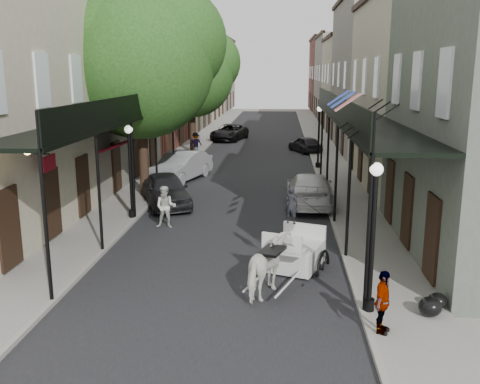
% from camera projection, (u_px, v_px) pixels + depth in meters
% --- Properties ---
extents(ground, '(140.00, 140.00, 0.00)m').
position_uv_depth(ground, '(214.00, 279.00, 15.52)').
color(ground, gray).
rests_on(ground, ground).
extents(road, '(8.00, 90.00, 0.01)m').
position_uv_depth(road, '(253.00, 163.00, 34.96)').
color(road, black).
rests_on(road, ground).
extents(sidewalk_left, '(2.20, 90.00, 0.12)m').
position_uv_depth(sidewalk_left, '(177.00, 161.00, 35.33)').
color(sidewalk_left, gray).
rests_on(sidewalk_left, ground).
extents(sidewalk_right, '(2.20, 90.00, 0.12)m').
position_uv_depth(sidewalk_right, '(330.00, 163.00, 34.57)').
color(sidewalk_right, gray).
rests_on(sidewalk_right, ground).
extents(building_row_left, '(5.00, 80.00, 10.50)m').
position_uv_depth(building_row_left, '(156.00, 79.00, 44.17)').
color(building_row_left, '#B5AF91').
rests_on(building_row_left, ground).
extents(building_row_right, '(5.00, 80.00, 10.50)m').
position_uv_depth(building_row_right, '(367.00, 79.00, 42.85)').
color(building_row_right, slate).
rests_on(building_row_right, ground).
extents(gallery_left, '(2.20, 18.05, 4.88)m').
position_uv_depth(gallery_left, '(118.00, 117.00, 21.77)').
color(gallery_left, black).
rests_on(gallery_left, sidewalk_left).
extents(gallery_right, '(2.20, 18.05, 4.88)m').
position_uv_depth(gallery_right, '(356.00, 119.00, 21.04)').
color(gallery_right, black).
rests_on(gallery_right, sidewalk_right).
extents(tree_near, '(7.31, 6.80, 9.63)m').
position_uv_depth(tree_near, '(149.00, 57.00, 24.29)').
color(tree_near, '#382619').
rests_on(tree_near, sidewalk_left).
extents(tree_far, '(6.45, 6.00, 8.61)m').
position_uv_depth(tree_far, '(197.00, 71.00, 38.05)').
color(tree_far, '#382619').
rests_on(tree_far, sidewalk_left).
extents(lamppost_right_near, '(0.32, 0.32, 3.71)m').
position_uv_depth(lamppost_right_near, '(373.00, 236.00, 12.81)').
color(lamppost_right_near, black).
rests_on(lamppost_right_near, sidewalk_right).
extents(lamppost_left, '(0.32, 0.32, 3.71)m').
position_uv_depth(lamppost_left, '(130.00, 170.00, 21.21)').
color(lamppost_left, black).
rests_on(lamppost_left, sidewalk_left).
extents(lamppost_right_far, '(0.32, 0.32, 3.71)m').
position_uv_depth(lamppost_right_far, '(319.00, 136.00, 32.25)').
color(lamppost_right_far, black).
rests_on(lamppost_right_far, sidewalk_right).
extents(horse, '(1.47, 2.10, 1.62)m').
position_uv_depth(horse, '(270.00, 267.00, 14.25)').
color(horse, silver).
rests_on(horse, ground).
extents(carriage, '(2.20, 2.71, 2.71)m').
position_uv_depth(carriage, '(300.00, 232.00, 16.44)').
color(carriage, black).
rests_on(carriage, ground).
extents(pedestrian_walking, '(0.84, 0.68, 1.64)m').
position_uv_depth(pedestrian_walking, '(166.00, 207.00, 20.41)').
color(pedestrian_walking, beige).
rests_on(pedestrian_walking, ground).
extents(pedestrian_sidewalk_left, '(1.13, 1.02, 1.52)m').
position_uv_depth(pedestrian_sidewalk_left, '(196.00, 143.00, 37.80)').
color(pedestrian_sidewalk_left, gray).
rests_on(pedestrian_sidewalk_left, sidewalk_left).
extents(pedestrian_sidewalk_right, '(0.66, 0.94, 1.47)m').
position_uv_depth(pedestrian_sidewalk_right, '(383.00, 302.00, 11.96)').
color(pedestrian_sidewalk_right, gray).
rests_on(pedestrian_sidewalk_right, sidewalk_right).
extents(car_left_near, '(3.25, 4.65, 1.47)m').
position_uv_depth(car_left_near, '(166.00, 190.00, 23.76)').
color(car_left_near, black).
rests_on(car_left_near, ground).
extents(car_left_mid, '(3.02, 5.06, 1.57)m').
position_uv_depth(car_left_mid, '(181.00, 166.00, 29.23)').
color(car_left_mid, '#A2A2A7').
rests_on(car_left_mid, ground).
extents(car_left_far, '(3.30, 5.33, 1.38)m').
position_uv_depth(car_left_far, '(229.00, 132.00, 46.07)').
color(car_left_far, black).
rests_on(car_left_far, ground).
extents(car_right_near, '(2.10, 5.02, 1.45)m').
position_uv_depth(car_right_near, '(310.00, 189.00, 23.87)').
color(car_right_near, silver).
rests_on(car_right_near, ground).
extents(car_right_far, '(2.72, 3.80, 1.20)m').
position_uv_depth(car_right_far, '(305.00, 144.00, 39.36)').
color(car_right_far, black).
rests_on(car_right_far, ground).
extents(trash_bags, '(0.82, 0.97, 0.47)m').
position_uv_depth(trash_bags, '(433.00, 304.00, 13.05)').
color(trash_bags, black).
rests_on(trash_bags, sidewalk_right).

